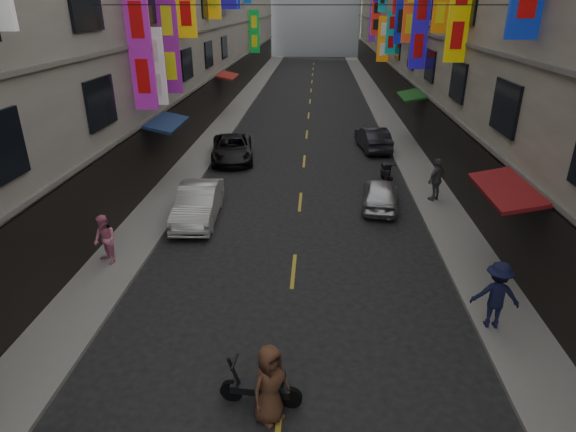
# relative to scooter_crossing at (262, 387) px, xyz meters

# --- Properties ---
(sidewalk_left) EXTENTS (2.00, 90.00, 0.12)m
(sidewalk_left) POSITION_rel_scooter_crossing_xyz_m (-5.61, 29.72, -0.38)
(sidewalk_left) COLOR slate
(sidewalk_left) RESTS_ON ground
(sidewalk_right) EXTENTS (2.00, 90.00, 0.12)m
(sidewalk_right) POSITION_rel_scooter_crossing_xyz_m (6.39, 29.72, -0.38)
(sidewalk_right) COLOR slate
(sidewalk_right) RESTS_ON ground
(street_awnings) EXTENTS (13.99, 35.20, 0.41)m
(street_awnings) POSITION_rel_scooter_crossing_xyz_m (-0.87, 13.72, 2.56)
(street_awnings) COLOR #13481E
(street_awnings) RESTS_ON ground
(lane_markings) EXTENTS (0.12, 80.20, 0.01)m
(lane_markings) POSITION_rel_scooter_crossing_xyz_m (0.39, 26.72, -0.44)
(lane_markings) COLOR gold
(lane_markings) RESTS_ON ground
(scooter_crossing) EXTENTS (1.80, 0.51, 1.14)m
(scooter_crossing) POSITION_rel_scooter_crossing_xyz_m (0.00, 0.00, 0.00)
(scooter_crossing) COLOR black
(scooter_crossing) RESTS_ON ground
(scooter_far_right) EXTENTS (0.54, 1.80, 1.14)m
(scooter_far_right) POSITION_rel_scooter_crossing_xyz_m (4.47, 14.52, 0.00)
(scooter_far_right) COLOR black
(scooter_far_right) RESTS_ON ground
(car_left_mid) EXTENTS (1.74, 4.40, 1.42)m
(car_left_mid) POSITION_rel_scooter_crossing_xyz_m (-3.61, 9.54, 0.27)
(car_left_mid) COLOR beige
(car_left_mid) RESTS_ON ground
(car_left_far) EXTENTS (2.91, 5.02, 1.32)m
(car_left_far) POSITION_rel_scooter_crossing_xyz_m (-3.61, 17.74, 0.22)
(car_left_far) COLOR black
(car_left_far) RESTS_ON ground
(car_right_mid) EXTENTS (1.89, 3.77, 1.23)m
(car_right_mid) POSITION_rel_scooter_crossing_xyz_m (3.81, 11.36, 0.17)
(car_right_mid) COLOR silver
(car_right_mid) RESTS_ON ground
(car_right_far) EXTENTS (1.97, 4.25, 1.35)m
(car_right_far) POSITION_rel_scooter_crossing_xyz_m (4.39, 20.33, 0.23)
(car_right_far) COLOR #25262D
(car_right_far) RESTS_ON ground
(pedestrian_lfar) EXTENTS (0.98, 0.95, 1.67)m
(pedestrian_lfar) POSITION_rel_scooter_crossing_xyz_m (-5.76, 5.70, 0.51)
(pedestrian_lfar) COLOR pink
(pedestrian_lfar) RESTS_ON sidewalk_left
(pedestrian_rnear) EXTENTS (1.29, 0.79, 1.88)m
(pedestrian_rnear) POSITION_rel_scooter_crossing_xyz_m (5.79, 2.98, 0.62)
(pedestrian_rnear) COLOR #121533
(pedestrian_rnear) RESTS_ON sidewalk_right
(pedestrian_rfar) EXTENTS (1.23, 1.20, 1.87)m
(pedestrian_rfar) POSITION_rel_scooter_crossing_xyz_m (6.26, 12.02, 0.61)
(pedestrian_rfar) COLOR #565558
(pedestrian_rfar) RESTS_ON sidewalk_right
(pedestrian_crossing) EXTENTS (1.05, 1.07, 1.82)m
(pedestrian_crossing) POSITION_rel_scooter_crossing_xyz_m (0.21, -0.40, 0.47)
(pedestrian_crossing) COLOR #553322
(pedestrian_crossing) RESTS_ON ground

